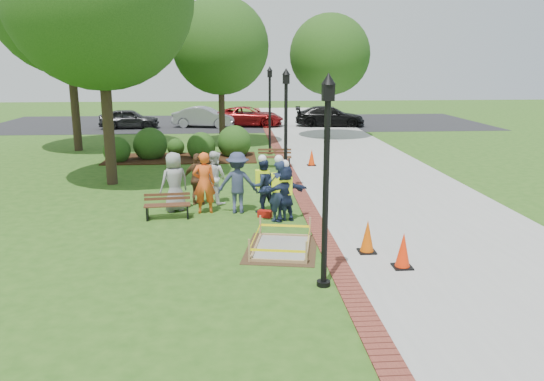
{
  "coord_description": "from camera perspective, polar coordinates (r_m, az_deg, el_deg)",
  "views": [
    {
      "loc": [
        -0.53,
        -12.97,
        4.45
      ],
      "look_at": [
        0.5,
        1.2,
        1.0
      ],
      "focal_mm": 35.0,
      "sensor_mm": 36.0,
      "label": 1
    }
  ],
  "objects": [
    {
      "name": "shrub_e",
      "position": [
        26.74,
        -10.28,
        3.85
      ],
      "size": [
        0.86,
        0.86,
        0.86
      ],
      "primitive_type": "sphere",
      "color": "#1B4213",
      "rests_on": "ground"
    },
    {
      "name": "casual_person_a",
      "position": [
        16.35,
        -10.46,
        0.91
      ],
      "size": [
        0.69,
        0.62,
        1.82
      ],
      "color": "gray",
      "rests_on": "ground"
    },
    {
      "name": "casual_person_d",
      "position": [
        16.95,
        -7.97,
        1.18
      ],
      "size": [
        0.62,
        0.5,
        1.66
      ],
      "color": "brown",
      "rests_on": "ground"
    },
    {
      "name": "shrub_b",
      "position": [
        25.75,
        -12.88,
        3.35
      ],
      "size": [
        1.59,
        1.59,
        1.59
      ],
      "primitive_type": "sphere",
      "color": "#1B4213",
      "rests_on": "ground"
    },
    {
      "name": "casual_person_b",
      "position": [
        15.98,
        -7.31,
        0.82
      ],
      "size": [
        0.63,
        0.44,
        1.86
      ],
      "color": "#F8581D",
      "rests_on": "ground"
    },
    {
      "name": "wet_concrete_pad",
      "position": [
        12.96,
        1.04,
        -5.33
      ],
      "size": [
        2.09,
        2.57,
        0.55
      ],
      "color": "#47331E",
      "rests_on": "ground"
    },
    {
      "name": "shrub_d",
      "position": [
        25.86,
        -4.05,
        3.7
      ],
      "size": [
        1.62,
        1.62,
        1.62
      ],
      "primitive_type": "sphere",
      "color": "#1B4213",
      "rests_on": "ground"
    },
    {
      "name": "parked_car_a",
      "position": [
        37.97,
        -15.04,
        6.45
      ],
      "size": [
        2.22,
        4.62,
        1.47
      ],
      "primitive_type": "imported",
      "rotation": [
        0.0,
        0.0,
        1.63
      ],
      "color": "#242326",
      "rests_on": "ground"
    },
    {
      "name": "hivis_worker_a",
      "position": [
        15.07,
        1.36,
        -0.02
      ],
      "size": [
        0.6,
        0.48,
        1.78
      ],
      "color": "#192341",
      "rests_on": "ground"
    },
    {
      "name": "lamp_near",
      "position": [
        10.32,
        5.87,
        2.57
      ],
      "size": [
        0.28,
        0.28,
        4.26
      ],
      "color": "black",
      "rests_on": "ground"
    },
    {
      "name": "mulch_bed",
      "position": [
        25.48,
        -9.68,
        3.44
      ],
      "size": [
        7.0,
        3.0,
        0.05
      ],
      "primitive_type": "cube",
      "color": "#381E0F",
      "rests_on": "ground"
    },
    {
      "name": "hivis_worker_c",
      "position": [
        15.97,
        -1.04,
        0.75
      ],
      "size": [
        0.61,
        0.52,
        1.77
      ],
      "color": "#18243E",
      "rests_on": "ground"
    },
    {
      "name": "cone_back",
      "position": [
        12.85,
        10.22,
        -4.97
      ],
      "size": [
        0.41,
        0.41,
        0.82
      ],
      "color": "black",
      "rests_on": "ground"
    },
    {
      "name": "ground",
      "position": [
        13.72,
        -1.73,
        -5.28
      ],
      "size": [
        100.0,
        100.0,
        0.0
      ],
      "primitive_type": "plane",
      "color": "#285116",
      "rests_on": "ground"
    },
    {
      "name": "shrub_c",
      "position": [
        25.45,
        -7.58,
        3.46
      ],
      "size": [
        1.34,
        1.34,
        1.34
      ],
      "primitive_type": "sphere",
      "color": "#1B4213",
      "rests_on": "ground"
    },
    {
      "name": "toolbox",
      "position": [
        15.62,
        -0.77,
        -2.52
      ],
      "size": [
        0.45,
        0.35,
        0.2
      ],
      "primitive_type": "cube",
      "rotation": [
        0.0,
        0.0,
        -0.38
      ],
      "color": "#A1120C",
      "rests_on": "ground"
    },
    {
      "name": "bench_near",
      "position": [
        15.75,
        -11.17,
        -2.16
      ],
      "size": [
        1.36,
        0.56,
        0.72
      ],
      "color": "brown",
      "rests_on": "ground"
    },
    {
      "name": "parked_car_b",
      "position": [
        37.72,
        -7.25,
        6.76
      ],
      "size": [
        3.05,
        5.1,
        1.55
      ],
      "primitive_type": "imported",
      "rotation": [
        0.0,
        0.0,
        1.35
      ],
      "color": "#96969A",
      "rests_on": "ground"
    },
    {
      "name": "bench_far",
      "position": [
        23.05,
        0.29,
        3.15
      ],
      "size": [
        1.48,
        0.57,
        0.78
      ],
      "color": "#4E351A",
      "rests_on": "ground"
    },
    {
      "name": "casual_person_c",
      "position": [
        17.08,
        -6.2,
        1.41
      ],
      "size": [
        0.64,
        0.63,
        1.71
      ],
      "color": "white",
      "rests_on": "ground"
    },
    {
      "name": "brick_edging",
      "position": [
        23.51,
        1.48,
        2.77
      ],
      "size": [
        0.5,
        60.0,
        0.03
      ],
      "primitive_type": "cube",
      "color": "maroon",
      "rests_on": "ground"
    },
    {
      "name": "casual_person_e",
      "position": [
        15.92,
        -3.71,
        0.83
      ],
      "size": [
        0.62,
        0.42,
        1.85
      ],
      "color": "#303855",
      "rests_on": "ground"
    },
    {
      "name": "lamp_far",
      "position": [
        26.11,
        -0.24,
        9.32
      ],
      "size": [
        0.28,
        0.28,
        4.26
      ],
      "color": "black",
      "rests_on": "ground"
    },
    {
      "name": "tree_right",
      "position": [
        31.83,
        6.22,
        14.32
      ],
      "size": [
        4.66,
        4.66,
        7.21
      ],
      "color": "#3D2D1E",
      "rests_on": "ground"
    },
    {
      "name": "cone_front",
      "position": [
        12.08,
        13.92,
        -6.36
      ],
      "size": [
        0.42,
        0.42,
        0.83
      ],
      "color": "black",
      "rests_on": "ground"
    },
    {
      "name": "cone_far",
      "position": [
        23.37,
        4.29,
        3.52
      ],
      "size": [
        0.37,
        0.37,
        0.74
      ],
      "color": "black",
      "rests_on": "ground"
    },
    {
      "name": "sidewalk",
      "position": [
        24.04,
        9.22,
        2.83
      ],
      "size": [
        6.0,
        60.0,
        0.02
      ],
      "primitive_type": "cube",
      "color": "#9E9E99",
      "rests_on": "ground"
    },
    {
      "name": "hivis_worker_b",
      "position": [
        15.02,
        0.73,
        0.19
      ],
      "size": [
        0.66,
        0.54,
        1.93
      ],
      "color": "#1B1D47",
      "rests_on": "ground"
    },
    {
      "name": "parking_lot",
      "position": [
        40.22,
        -3.41,
        7.28
      ],
      "size": [
        36.0,
        12.0,
        0.01
      ],
      "primitive_type": "cube",
      "color": "black",
      "rests_on": "ground"
    },
    {
      "name": "parked_car_c",
      "position": [
        38.07,
        -2.57,
        6.92
      ],
      "size": [
        2.72,
        4.9,
        1.51
      ],
      "primitive_type": "imported",
      "rotation": [
        0.0,
        0.0,
        1.41
      ],
      "color": "maroon",
      "rests_on": "ground"
    },
    {
      "name": "parked_car_d",
      "position": [
        38.22,
        6.21,
        6.88
      ],
      "size": [
        2.61,
        4.94,
        1.54
      ],
      "primitive_type": "imported",
      "rotation": [
        0.0,
        0.0,
        1.45
      ],
      "color": "black",
      "rests_on": "ground"
    },
    {
      "name": "shrub_a",
      "position": [
        25.33,
        -16.28,
        2.98
      ],
      "size": [
        1.24,
        1.24,
        1.24
      ],
      "primitive_type": "sphere",
      "color": "#1B4213",
      "rests_on": "ground"
    },
    {
      "name": "tree_back",
      "position": [
        29.09,
        -5.57,
        15.21
      ],
      "size": [
        5.12,
        5.12,
        7.85
      ],
      "color": "#3D2D1E",
      "rests_on": "ground"
    },
    {
      "name": "lamp_mid",
      "position": [
        18.17,
        1.5,
        7.42
      ],
      "size": [
        0.28,
        0.28,
        4.26
      ],
      "color": "black",
      "rests_on": "ground"
    }
  ]
}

